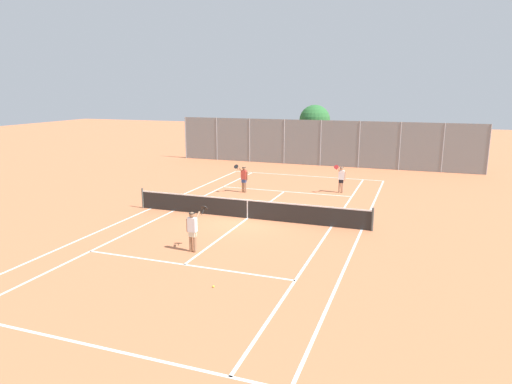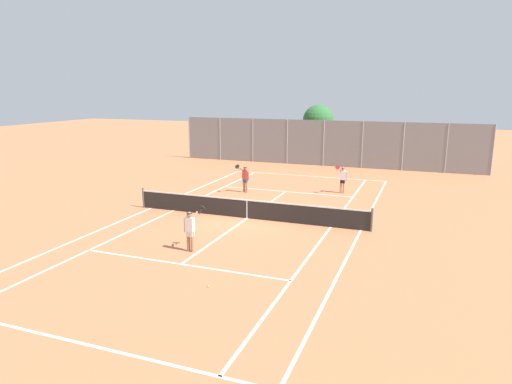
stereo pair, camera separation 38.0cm
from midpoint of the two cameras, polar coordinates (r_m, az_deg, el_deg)
ground_plane at (r=22.35m, az=-0.65°, el=-3.32°), size 120.00×120.00×0.00m
court_line_markings at (r=22.35m, az=-0.65°, el=-3.31°), size 11.10×23.90×0.01m
tennis_net at (r=22.21m, az=-0.65°, el=-2.05°), size 12.00×0.10×1.07m
player_near_side at (r=17.80m, az=-7.62°, el=-4.55°), size 0.70×0.73×1.77m
player_far_left at (r=27.74m, az=-0.98°, el=1.82°), size 0.72×0.72×1.77m
player_far_right at (r=28.08m, az=11.16°, el=1.71°), size 0.64×0.75×1.77m
loose_tennis_ball_0 at (r=26.57m, az=-9.27°, el=-0.81°), size 0.07×0.07×0.07m
loose_tennis_ball_1 at (r=14.93m, az=-5.20°, el=-11.64°), size 0.07×0.07×0.07m
loose_tennis_ball_2 at (r=29.44m, az=-1.39°, el=0.68°), size 0.07×0.07×0.07m
back_fence at (r=37.89m, az=8.73°, el=6.06°), size 24.96×0.08×3.74m
tree_behind_left at (r=41.36m, az=8.14°, el=8.73°), size 2.73×2.73×4.83m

